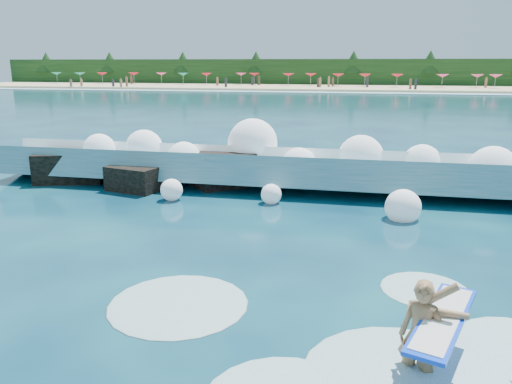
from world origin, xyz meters
TOP-DOWN VIEW (x-y plane):
  - ground at (0.00, 0.00)m, footprint 200.00×200.00m
  - beach at (0.00, 78.00)m, footprint 140.00×20.00m
  - wet_band at (0.00, 67.00)m, footprint 140.00×5.00m
  - treeline at (0.00, 88.00)m, footprint 140.00×4.00m
  - breaking_wave at (1.05, 7.52)m, footprint 20.10×3.06m
  - rock_cluster at (-3.93, 6.83)m, footprint 8.35×3.31m
  - surfer_with_board at (4.95, -2.89)m, footprint 1.26×2.86m
  - wave_spray at (1.59, 7.43)m, footprint 14.91×5.16m
  - surf_foam at (3.99, -2.62)m, footprint 9.32×5.87m
  - beach_umbrellas at (0.08, 79.94)m, footprint 113.93×6.87m
  - beachgoers at (4.95, 73.62)m, footprint 100.11×13.46m

SIDE VIEW (x-z plane):
  - ground at x=0.00m, z-range 0.00..0.00m
  - surf_foam at x=3.99m, z-range -0.07..0.07m
  - wet_band at x=0.00m, z-range 0.00..0.08m
  - beach at x=0.00m, z-range 0.00..0.40m
  - rock_cluster at x=-3.93m, z-range -0.25..1.12m
  - breaking_wave at x=1.05m, z-range -0.26..1.47m
  - surfer_with_board at x=4.95m, z-range -0.22..1.44m
  - wave_spray at x=1.59m, z-range -0.16..2.29m
  - beachgoers at x=4.95m, z-range 0.11..2.03m
  - beach_umbrellas at x=0.08m, z-range 2.00..2.50m
  - treeline at x=0.00m, z-range 0.00..5.00m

